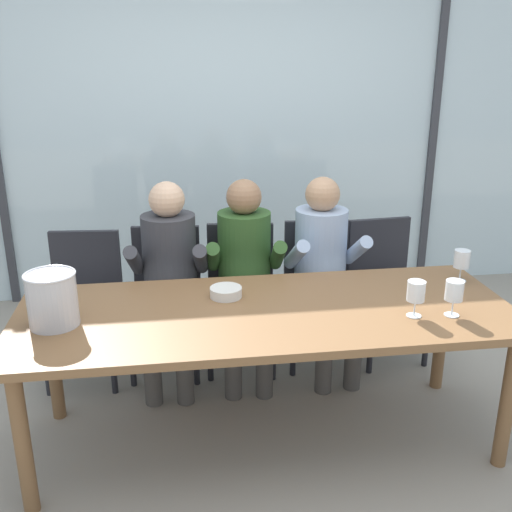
# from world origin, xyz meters

# --- Properties ---
(ground) EXTENTS (14.00, 14.00, 0.00)m
(ground) POSITION_xyz_m (0.00, 1.00, 0.00)
(ground) COLOR #9E9384
(window_glass_panel) EXTENTS (7.59, 0.03, 2.60)m
(window_glass_panel) POSITION_xyz_m (0.00, 2.09, 1.30)
(window_glass_panel) COLOR silver
(window_glass_panel) RESTS_ON ground
(window_mullion_right) EXTENTS (0.06, 0.06, 2.60)m
(window_mullion_right) POSITION_xyz_m (1.71, 2.07, 1.30)
(window_mullion_right) COLOR #38383D
(window_mullion_right) RESTS_ON ground
(hillside_vineyard) EXTENTS (13.59, 2.40, 1.79)m
(hillside_vineyard) POSITION_xyz_m (0.00, 6.21, 0.90)
(hillside_vineyard) COLOR #386633
(hillside_vineyard) RESTS_ON ground
(dining_table) EXTENTS (2.39, 0.91, 0.73)m
(dining_table) POSITION_xyz_m (0.00, 0.00, 0.66)
(dining_table) COLOR brown
(dining_table) RESTS_ON ground
(chair_near_curtain) EXTENTS (0.48, 0.48, 0.88)m
(chair_near_curtain) POSITION_xyz_m (-0.97, 0.86, 0.51)
(chair_near_curtain) COLOR #232328
(chair_near_curtain) RESTS_ON ground
(chair_left_of_center) EXTENTS (0.48, 0.48, 0.88)m
(chair_left_of_center) POSITION_xyz_m (-0.49, 0.89, 0.51)
(chair_left_of_center) COLOR #232328
(chair_left_of_center) RESTS_ON ground
(chair_center) EXTENTS (0.48, 0.48, 0.88)m
(chair_center) POSITION_xyz_m (-0.02, 0.88, 0.51)
(chair_center) COLOR #232328
(chair_center) RESTS_ON ground
(chair_right_of_center) EXTENTS (0.47, 0.47, 0.88)m
(chair_right_of_center) POSITION_xyz_m (0.48, 0.88, 0.51)
(chair_right_of_center) COLOR #232328
(chair_right_of_center) RESTS_ON ground
(chair_near_window_right) EXTENTS (0.48, 0.48, 0.88)m
(chair_near_window_right) POSITION_xyz_m (0.91, 0.87, 0.51)
(chair_near_window_right) COLOR #232328
(chair_near_window_right) RESTS_ON ground
(person_charcoal_jacket) EXTENTS (0.49, 0.63, 1.20)m
(person_charcoal_jacket) POSITION_xyz_m (-0.46, 0.73, 0.69)
(person_charcoal_jacket) COLOR #38383D
(person_charcoal_jacket) RESTS_ON ground
(person_olive_shirt) EXTENTS (0.48, 0.63, 1.20)m
(person_olive_shirt) POSITION_xyz_m (-0.01, 0.73, 0.69)
(person_olive_shirt) COLOR #2D5123
(person_olive_shirt) RESTS_ON ground
(person_pale_blue_shirt) EXTENTS (0.48, 0.63, 1.20)m
(person_pale_blue_shirt) POSITION_xyz_m (0.47, 0.73, 0.69)
(person_pale_blue_shirt) COLOR #9EB2D1
(person_pale_blue_shirt) RESTS_ON ground
(ice_bucket_primary) EXTENTS (0.23, 0.23, 0.25)m
(ice_bucket_primary) POSITION_xyz_m (-0.97, -0.03, 0.86)
(ice_bucket_primary) COLOR #B7B7BC
(ice_bucket_primary) RESTS_ON dining_table
(tasting_bowl) EXTENTS (0.16, 0.16, 0.05)m
(tasting_bowl) POSITION_xyz_m (-0.18, 0.18, 0.76)
(tasting_bowl) COLOR silver
(tasting_bowl) RESTS_ON dining_table
(wine_glass_by_left_taster) EXTENTS (0.08, 0.08, 0.17)m
(wine_glass_by_left_taster) POSITION_xyz_m (0.67, -0.18, 0.86)
(wine_glass_by_left_taster) COLOR silver
(wine_glass_by_left_taster) RESTS_ON dining_table
(wine_glass_near_bucket) EXTENTS (0.08, 0.08, 0.17)m
(wine_glass_near_bucket) POSITION_xyz_m (0.85, -0.19, 0.85)
(wine_glass_near_bucket) COLOR silver
(wine_glass_near_bucket) RESTS_ON dining_table
(wine_glass_center_pour) EXTENTS (0.08, 0.08, 0.17)m
(wine_glass_center_pour) POSITION_xyz_m (1.09, 0.22, 0.85)
(wine_glass_center_pour) COLOR silver
(wine_glass_center_pour) RESTS_ON dining_table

